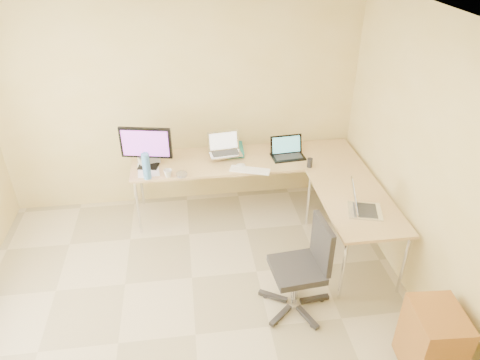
{
  "coord_description": "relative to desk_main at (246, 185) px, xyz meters",
  "views": [
    {
      "loc": [
        0.03,
        -2.68,
        3.23
      ],
      "look_at": [
        0.55,
        1.1,
        0.9
      ],
      "focal_mm": 33.3,
      "sensor_mm": 36.0,
      "label": 1
    }
  ],
  "objects": [
    {
      "name": "floor",
      "position": [
        -0.72,
        -1.85,
        -0.36
      ],
      "size": [
        4.5,
        4.5,
        0.0
      ],
      "primitive_type": "plane",
      "color": "tan",
      "rests_on": "ground"
    },
    {
      "name": "ceiling",
      "position": [
        -0.72,
        -1.85,
        2.24
      ],
      "size": [
        4.5,
        4.5,
        0.0
      ],
      "primitive_type": "plane",
      "rotation": [
        3.14,
        0.0,
        0.0
      ],
      "color": "white",
      "rests_on": "ground"
    },
    {
      "name": "wall_back",
      "position": [
        -0.72,
        0.4,
        0.93
      ],
      "size": [
        4.5,
        0.0,
        4.5
      ],
      "primitive_type": "plane",
      "rotation": [
        1.57,
        0.0,
        0.0
      ],
      "color": "beige",
      "rests_on": "ground"
    },
    {
      "name": "wall_right",
      "position": [
        1.38,
        -1.85,
        0.93
      ],
      "size": [
        0.0,
        4.5,
        4.5
      ],
      "primitive_type": "plane",
      "rotation": [
        1.57,
        0.0,
        -1.57
      ],
      "color": "beige",
      "rests_on": "ground"
    },
    {
      "name": "desk_main",
      "position": [
        0.0,
        0.0,
        0.0
      ],
      "size": [
        2.65,
        0.7,
        0.73
      ],
      "primitive_type": "cube",
      "color": "tan",
      "rests_on": "ground"
    },
    {
      "name": "desk_return",
      "position": [
        0.98,
        -1.0,
        0.0
      ],
      "size": [
        0.7,
        1.3,
        0.73
      ],
      "primitive_type": "cube",
      "color": "tan",
      "rests_on": "ground"
    },
    {
      "name": "monitor",
      "position": [
        -1.13,
        -0.05,
        0.61
      ],
      "size": [
        0.6,
        0.3,
        0.49
      ],
      "primitive_type": "cube",
      "rotation": [
        0.0,
        0.0,
        -0.21
      ],
      "color": "black",
      "rests_on": "desk_main"
    },
    {
      "name": "book_stack",
      "position": [
        -0.14,
        0.19,
        0.39
      ],
      "size": [
        0.27,
        0.35,
        0.06
      ],
      "primitive_type": "cube",
      "rotation": [
        0.0,
        0.0,
        -0.05
      ],
      "color": "#1C7573",
      "rests_on": "desk_main"
    },
    {
      "name": "laptop_center",
      "position": [
        -0.24,
        0.04,
        0.54
      ],
      "size": [
        0.4,
        0.32,
        0.24
      ],
      "primitive_type": "cube",
      "rotation": [
        0.0,
        0.0,
        0.11
      ],
      "color": "silver",
      "rests_on": "desk_main"
    },
    {
      "name": "laptop_black",
      "position": [
        0.49,
        -0.04,
        0.49
      ],
      "size": [
        0.4,
        0.31,
        0.24
      ],
      "primitive_type": "cube",
      "rotation": [
        0.0,
        0.0,
        0.08
      ],
      "color": "black",
      "rests_on": "desk_main"
    },
    {
      "name": "keyboard",
      "position": [
        -0.0,
        -0.3,
        0.38
      ],
      "size": [
        0.46,
        0.27,
        0.02
      ],
      "primitive_type": "cube",
      "rotation": [
        0.0,
        0.0,
        -0.34
      ],
      "color": "white",
      "rests_on": "desk_main"
    },
    {
      "name": "mouse",
      "position": [
        -0.09,
        -0.19,
        0.39
      ],
      "size": [
        0.13,
        0.1,
        0.04
      ],
      "primitive_type": "ellipsoid",
      "rotation": [
        0.0,
        0.0,
        -0.28
      ],
      "color": "silver",
      "rests_on": "desk_main"
    },
    {
      "name": "mug",
      "position": [
        -0.91,
        -0.3,
        0.41
      ],
      "size": [
        0.12,
        0.12,
        0.09
      ],
      "primitive_type": "imported",
      "rotation": [
        0.0,
        0.0,
        -0.4
      ],
      "color": "silver",
      "rests_on": "desk_main"
    },
    {
      "name": "cd_stack",
      "position": [
        -0.76,
        -0.3,
        0.38
      ],
      "size": [
        0.12,
        0.12,
        0.03
      ],
      "primitive_type": "cylinder",
      "rotation": [
        0.0,
        0.0,
        -0.0
      ],
      "color": "#A6A7BA",
      "rests_on": "desk_main"
    },
    {
      "name": "water_bottle",
      "position": [
        -1.13,
        -0.3,
        0.51
      ],
      "size": [
        0.09,
        0.09,
        0.3
      ],
      "primitive_type": "cylinder",
      "rotation": [
        0.0,
        0.0,
        0.01
      ],
      "color": "#4584CC",
      "rests_on": "desk_main"
    },
    {
      "name": "papers",
      "position": [
        -1.13,
        -0.11,
        0.37
      ],
      "size": [
        0.26,
        0.35,
        0.01
      ],
      "primitive_type": "cube",
      "rotation": [
        0.0,
        0.0,
        0.08
      ],
      "color": "white",
      "rests_on": "desk_main"
    },
    {
      "name": "white_box",
      "position": [
        -1.13,
        0.07,
        0.41
      ],
      "size": [
        0.27,
        0.23,
        0.08
      ],
      "primitive_type": "cube",
      "rotation": [
        0.0,
        0.0,
        0.3
      ],
      "color": "white",
      "rests_on": "desk_main"
    },
    {
      "name": "desk_fan",
      "position": [
        -1.13,
        0.17,
        0.52
      ],
      "size": [
        0.29,
        0.29,
        0.31
      ],
      "primitive_type": "cylinder",
      "rotation": [
        0.0,
        0.0,
        -0.21
      ],
      "color": "silver",
      "rests_on": "desk_main"
    },
    {
      "name": "black_cup",
      "position": [
        0.68,
        -0.3,
        0.42
      ],
      "size": [
        0.08,
        0.08,
        0.11
      ],
      "primitive_type": "cylinder",
      "rotation": [
        0.0,
        0.0,
        0.34
      ],
      "color": "black",
      "rests_on": "desk_main"
    },
    {
      "name": "laptop_return",
      "position": [
        0.98,
        -1.22,
        0.49
      ],
      "size": [
        0.43,
        0.38,
        0.25
      ],
      "primitive_type": "cube",
      "rotation": [
        0.0,
        0.0,
        1.29
      ],
      "color": "silver",
      "rests_on": "desk_return"
    },
    {
      "name": "office_chair",
      "position": [
        0.22,
        -1.63,
        0.14
      ],
      "size": [
        0.62,
        0.62,
        0.95
      ],
      "primitive_type": "cube",
      "rotation": [
        0.0,
        0.0,
        0.09
      ],
      "color": "#262424",
      "rests_on": "ground"
    },
    {
      "name": "cabinet",
      "position": [
        1.1,
        -2.46,
        -0.01
      ],
      "size": [
        0.4,
        0.48,
        0.62
      ],
      "primitive_type": "cube",
      "rotation": [
        0.0,
        0.0,
        -0.07
      ],
      "color": "olive",
      "rests_on": "ground"
    }
  ]
}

